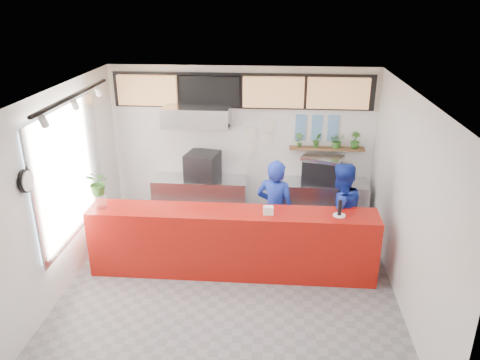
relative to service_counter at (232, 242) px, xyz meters
The scene contains 46 objects.
floor 0.68m from the service_counter, 90.00° to the right, with size 5.00×5.00×0.00m, color slate.
ceiling 2.48m from the service_counter, 90.00° to the right, with size 5.00×5.00×0.00m, color silver.
wall_back 2.30m from the service_counter, 90.00° to the left, with size 5.00×5.00×0.00m, color white.
wall_left 2.70m from the service_counter, behind, with size 5.00×5.00×0.00m, color white.
wall_right 2.70m from the service_counter, ahead, with size 5.00×5.00×0.00m, color white.
service_counter is the anchor object (origin of this frame).
cream_band 2.93m from the service_counter, 90.00° to the left, with size 5.00×0.02×0.80m, color beige.
prep_bench 1.97m from the service_counter, 113.96° to the left, with size 1.80×0.60×0.90m, color #B2B5BA.
panini_oven 2.04m from the service_counter, 112.19° to the left, with size 0.57×0.57×0.52m, color black.
extraction_hood 2.50m from the service_counter, 114.57° to the left, with size 1.20×0.70×0.35m, color #B2B5BA.
hood_lip 2.38m from the service_counter, 114.57° to the left, with size 1.20×0.70×0.08m, color #B2B5BA.
right_bench 2.35m from the service_counter, 50.19° to the left, with size 1.80×0.60×0.90m, color #B2B5BA.
espresso_machine 2.42m from the service_counter, 49.83° to the left, with size 0.70×0.50×0.45m, color black.
espresso_tray 2.50m from the service_counter, 49.83° to the left, with size 0.70×0.49×0.06m, color silver.
herb_shelf 2.73m from the service_counter, 51.34° to the left, with size 1.40×0.18×0.04m, color brown.
menu_board_far_left 3.31m from the service_counter, 131.47° to the left, with size 1.10×0.10×0.55m, color tan.
menu_board_mid_left 2.88m from the service_counter, 106.59° to the left, with size 1.10×0.10×0.55m, color black.
menu_board_mid_right 2.87m from the service_counter, 73.94° to the left, with size 1.10×0.10×0.55m, color tan.
menu_board_far_right 3.30m from the service_counter, 48.86° to the left, with size 1.10×0.10×0.55m, color tan.
soffit 2.87m from the service_counter, 90.00° to the left, with size 4.80×0.04×0.65m, color black.
window_pane 2.73m from the service_counter, behind, with size 0.04×2.20×1.90m, color silver.
window_frame 2.71m from the service_counter, behind, with size 0.03×2.30×2.00m, color #B2B5BA.
wall_clock_rim 3.16m from the service_counter, 152.15° to the right, with size 0.30×0.30×0.05m, color black.
wall_clock_face 3.14m from the service_counter, 151.85° to the right, with size 0.26×0.26×0.02m, color white.
track_rail 3.21m from the service_counter, 169.22° to the right, with size 0.05×2.40×0.04m, color black.
dec_plate_a 2.40m from the service_counter, 85.86° to the left, with size 0.24×0.24×0.03m, color silver.
dec_plate_b 2.39m from the service_counter, 77.74° to the left, with size 0.24×0.24×0.03m, color silver.
dec_plate_c 2.26m from the service_counter, 85.86° to the left, with size 0.24×0.24×0.03m, color silver.
dec_plate_d 2.52m from the service_counter, 76.42° to the left, with size 0.24×0.24×0.03m, color silver.
photo_frame_a 2.76m from the service_counter, 62.13° to the left, with size 0.20×0.02×0.25m, color #598CBF.
photo_frame_b 2.90m from the service_counter, 56.06° to the left, with size 0.20×0.02×0.25m, color #598CBF.
photo_frame_c 3.05m from the service_counter, 50.74° to the left, with size 0.20×0.02×0.25m, color #598CBF.
photo_frame_d 2.64m from the service_counter, 62.13° to the left, with size 0.20×0.02×0.25m, color #598CBF.
photo_frame_e 2.78m from the service_counter, 56.06° to the left, with size 0.20×0.02×0.25m, color #598CBF.
photo_frame_f 2.94m from the service_counter, 50.74° to the left, with size 0.20×0.02×0.25m, color #598CBF.
staff_center 0.92m from the service_counter, 39.36° to the left, with size 0.64×0.42×1.76m, color #162A98.
staff_right 1.80m from the service_counter, 16.21° to the left, with size 0.85×0.66×1.75m, color #162A98.
herb_a 2.53m from the service_counter, 61.62° to the left, with size 0.14×0.10×0.27m, color #366E26.
herb_b 2.69m from the service_counter, 54.85° to the left, with size 0.16×0.13×0.28m, color #366E26.
herb_c 2.90m from the service_counter, 48.26° to the left, with size 0.27×0.23×0.30m, color #366E26.
herb_d 3.12m from the service_counter, 43.42° to the left, with size 0.17×0.16×0.31m, color #366E26.
glass_vase 2.15m from the service_counter, behind, with size 0.18×0.18×0.22m, color white.
basil_vase 2.27m from the service_counter, behind, with size 0.36×0.31×0.40m, color #366E26.
napkin_holder 0.83m from the service_counter, ahead, with size 0.15×0.09×0.13m, color white.
white_plate 1.72m from the service_counter, ahead, with size 0.18×0.18×0.01m, color white.
pepper_mill 1.77m from the service_counter, ahead, with size 0.06×0.06×0.24m, color black.
Camera 1 is at (0.64, -6.07, 4.25)m, focal length 35.00 mm.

